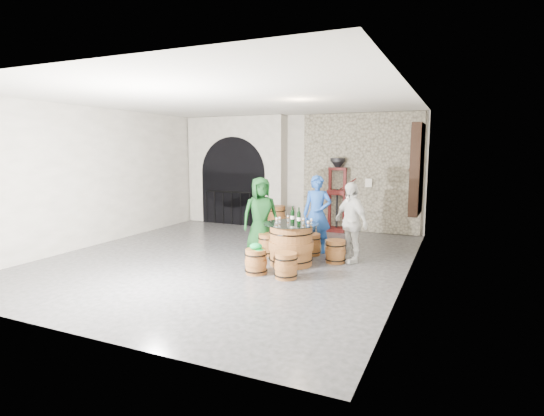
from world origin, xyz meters
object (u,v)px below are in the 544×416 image
at_px(barrel_stool_left, 268,244).
at_px(barrel_stool_far, 311,244).
at_px(barrel_table, 291,244).
at_px(wine_bottle_right, 293,216).
at_px(corking_press, 337,189).
at_px(barrel_stool_near_right, 286,266).
at_px(person_white, 351,222).
at_px(wine_bottle_center, 299,217).
at_px(person_blue, 317,214).
at_px(person_green, 261,215).
at_px(barrel_stool_near_left, 256,262).
at_px(barrel_stool_right, 335,251).
at_px(wine_bottle_left, 292,216).
at_px(side_barrel, 277,218).

height_order(barrel_stool_left, barrel_stool_far, same).
bearing_deg(barrel_table, wine_bottle_right, 96.95).
distance_m(barrel_table, wine_bottle_right, 0.56).
bearing_deg(corking_press, barrel_stool_near_right, -81.60).
height_order(person_white, wine_bottle_center, person_white).
xyz_separation_m(barrel_stool_left, person_white, (1.75, 0.15, 0.58)).
height_order(person_blue, corking_press, corking_press).
relative_size(barrel_stool_near_right, person_green, 0.28).
relative_size(barrel_stool_left, barrel_stool_near_left, 1.00).
bearing_deg(barrel_table, barrel_stool_right, 33.53).
xyz_separation_m(wine_bottle_center, corking_press, (-0.28, 3.71, 0.21)).
relative_size(wine_bottle_right, corking_press, 0.16).
distance_m(barrel_table, barrel_stool_left, 0.92).
relative_size(barrel_table, wine_bottle_center, 3.28).
bearing_deg(barrel_stool_near_left, corking_press, 86.89).
relative_size(wine_bottle_left, wine_bottle_center, 1.00).
distance_m(person_green, wine_bottle_center, 1.37).
bearing_deg(barrel_stool_far, person_green, -169.22).
xyz_separation_m(barrel_stool_right, barrel_stool_near_right, (-0.50, -1.37, 0.00)).
xyz_separation_m(barrel_stool_far, wine_bottle_center, (0.06, -0.93, 0.73)).
height_order(barrel_table, wine_bottle_right, wine_bottle_right).
relative_size(barrel_stool_left, person_blue, 0.27).
bearing_deg(barrel_stool_right, barrel_stool_near_right, -110.19).
bearing_deg(barrel_stool_right, barrel_table, -146.47).
bearing_deg(barrel_stool_left, barrel_stool_far, 23.91).
bearing_deg(corking_press, barrel_stool_left, -97.49).
distance_m(barrel_table, person_blue, 1.25).
bearing_deg(barrel_stool_far, wine_bottle_right, -99.32).
relative_size(barrel_stool_near_left, side_barrel, 0.67).
bearing_deg(barrel_stool_left, wine_bottle_left, -30.47).
relative_size(barrel_stool_left, wine_bottle_center, 1.40).
distance_m(barrel_stool_near_left, person_green, 1.76).
xyz_separation_m(barrel_stool_left, corking_press, (0.64, 3.15, 0.94)).
bearing_deg(person_blue, wine_bottle_center, -98.45).
distance_m(barrel_stool_near_right, corking_press, 4.65).
height_order(barrel_stool_far, wine_bottle_right, wine_bottle_right).
xyz_separation_m(barrel_stool_left, barrel_stool_right, (1.50, -0.02, 0.00)).
bearing_deg(wine_bottle_left, barrel_stool_far, 81.44).
bearing_deg(wine_bottle_right, barrel_stool_near_right, -74.99).
relative_size(barrel_table, barrel_stool_far, 2.35).
height_order(side_barrel, corking_press, corking_press).
distance_m(person_green, person_white, 1.99).
bearing_deg(barrel_stool_left, side_barrel, 109.50).
relative_size(barrel_stool_far, person_white, 0.28).
bearing_deg(wine_bottle_right, person_blue, 81.23).
bearing_deg(barrel_table, barrel_stool_left, 144.99).
xyz_separation_m(barrel_stool_near_left, corking_press, (0.24, 4.51, 0.94)).
bearing_deg(corking_press, wine_bottle_center, -81.79).
xyz_separation_m(barrel_stool_far, person_blue, (0.03, 0.27, 0.62)).
bearing_deg(corking_press, wine_bottle_right, -84.62).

